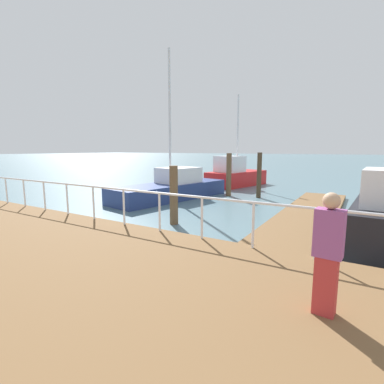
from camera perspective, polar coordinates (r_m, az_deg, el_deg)
ground_plane at (r=14.71m, az=-19.01°, el=-2.22°), size 300.00×300.00×0.00m
floating_dock at (r=11.87m, az=21.98°, el=-4.43°), size 11.45×2.00×0.18m
boardwalk_railing at (r=6.30m, az=23.64°, el=-5.19°), size 0.06×29.15×1.08m
dock_piling_0 at (r=16.20m, az=7.33°, el=3.43°), size 0.29×0.29×2.40m
dock_piling_2 at (r=10.01m, az=-3.65°, el=-0.65°), size 0.29×0.29×2.06m
dock_piling_3 at (r=15.90m, az=13.21°, el=3.26°), size 0.25×0.25×2.45m
moored_boat_0 at (r=20.86m, az=8.58°, el=3.36°), size 5.23×3.08×6.40m
moored_boat_2 at (r=15.30m, az=-3.98°, el=0.89°), size 7.15×3.33×7.58m
pedestrian_1 at (r=4.28m, az=25.40°, el=-10.85°), size 0.25×0.38×1.68m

